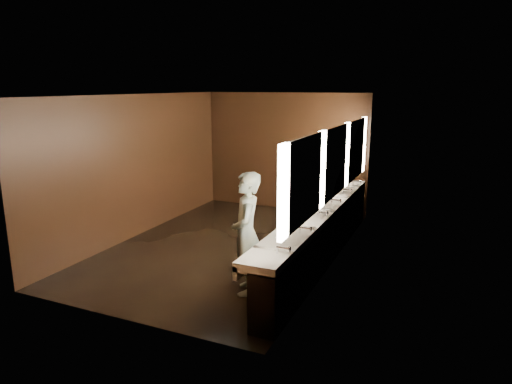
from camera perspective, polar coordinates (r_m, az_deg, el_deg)
floor at (r=8.68m, az=-3.45°, el=-6.79°), size 6.00×6.00×0.00m
ceiling at (r=8.16m, az=-3.72°, el=12.02°), size 4.00×6.00×0.02m
wall_back at (r=11.02m, az=3.62°, el=5.02°), size 4.00×0.02×2.80m
wall_front at (r=5.88m, az=-17.13°, el=-2.86°), size 4.00×0.02×2.80m
wall_left at (r=9.38m, az=-14.51°, el=3.18°), size 0.02×6.00×2.80m
wall_right at (r=7.61m, az=9.92°, el=1.13°), size 0.02×6.00×2.80m
sink_counter at (r=7.90m, az=8.20°, el=-5.16°), size 0.55×5.40×1.01m
mirror_band at (r=7.55m, az=9.88°, el=3.74°), size 0.06×5.03×1.15m
person at (r=6.56m, az=-1.21°, el=-5.21°), size 0.66×0.77×1.79m
trash_bin at (r=7.85m, az=6.24°, el=-6.73°), size 0.42×0.42×0.60m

